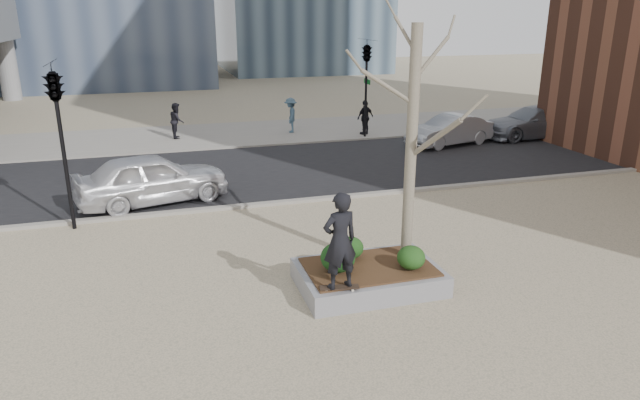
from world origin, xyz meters
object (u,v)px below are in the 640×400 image
object	(u,v)px
planter	(369,277)
skateboard	(339,288)
skateboarder	(340,241)
police_car	(152,178)

from	to	relation	value
planter	skateboard	distance (m)	1.26
skateboarder	police_car	world-z (taller)	skateboarder
skateboarder	police_car	distance (m)	8.76
police_car	skateboarder	bearing A→B (deg)	-171.41
skateboarder	police_car	size ratio (longest dim) A/B	0.43
planter	police_car	world-z (taller)	police_car
police_car	skateboard	bearing A→B (deg)	-171.41
skateboarder	police_car	xyz separation A→B (m)	(-3.40, 8.04, -0.70)
planter	police_car	bearing A→B (deg)	120.94
skateboarder	skateboard	bearing A→B (deg)	180.00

